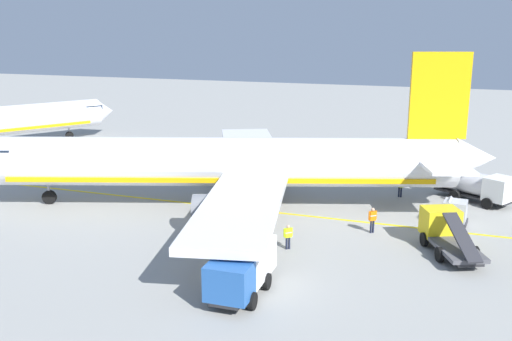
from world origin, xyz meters
The scene contains 9 objects.
airliner_foreground centered at (21.04, 23.90, 3.39)m, with size 33.99×40.61×11.90m.
service_truck_fuel centered at (28.41, 5.54, 1.40)m, with size 4.83×6.25×2.40m.
service_truck_catering centered at (6.85, 17.43, 1.43)m, with size 5.44×2.52×2.47m.
service_truck_pushback centered at (16.90, 7.51, 1.19)m, with size 6.25×4.30×2.56m.
cargo_container_near centered at (22.13, 7.03, 0.87)m, with size 1.92×1.92×1.86m.
crew_marshaller centered at (18.40, 12.28, 1.06)m, with size 0.46×0.52×1.78m.
crew_loader_left centered at (13.66, 16.88, 0.94)m, with size 0.47×0.50×1.60m.
crew_loader_right centered at (27.74, 11.32, 0.99)m, with size 0.34×0.61×1.68m.
apron_guide_line centered at (20.43, 19.44, 0.01)m, with size 0.30×60.00×0.01m, color yellow.
Camera 1 is at (-19.24, 7.54, 13.70)m, focal length 40.35 mm.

